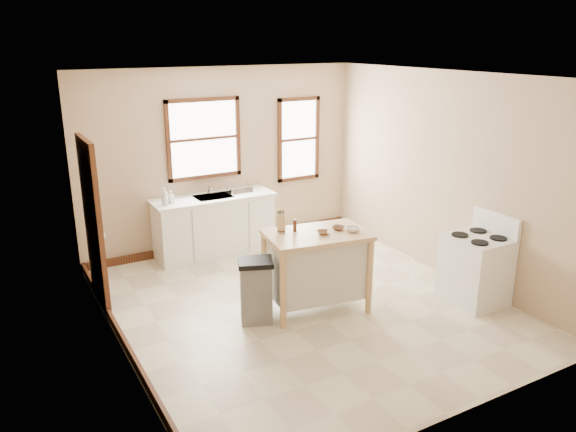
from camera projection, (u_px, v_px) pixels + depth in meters
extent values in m
plane|color=beige|center=(305.00, 305.00, 7.03)|extent=(5.00, 5.00, 0.00)
plane|color=white|center=(307.00, 76.00, 6.18)|extent=(5.00, 5.00, 0.00)
cube|color=tan|center=(223.00, 159.00, 8.68)|extent=(4.50, 0.04, 2.80)
cube|color=tan|center=(112.00, 228.00, 5.56)|extent=(0.04, 5.00, 2.80)
cube|color=tan|center=(447.00, 176.00, 7.66)|extent=(0.04, 5.00, 2.80)
cube|color=#37190F|center=(93.00, 225.00, 6.76)|extent=(0.06, 0.90, 2.10)
cube|color=#37190F|center=(226.00, 241.00, 9.07)|extent=(4.50, 0.04, 0.12)
cube|color=#37190F|center=(127.00, 346.00, 5.98)|extent=(0.04, 5.00, 0.12)
cylinder|color=silver|center=(208.00, 187.00, 8.56)|extent=(0.03, 0.03, 0.22)
imported|color=#B2B2B2|center=(165.00, 196.00, 7.97)|extent=(0.12, 0.12, 0.25)
imported|color=#B2B2B2|center=(171.00, 197.00, 8.08)|extent=(0.10, 0.10, 0.18)
cylinder|color=#452412|center=(295.00, 225.00, 6.69)|extent=(0.06, 0.06, 0.15)
imported|color=brown|center=(323.00, 233.00, 6.62)|extent=(0.21, 0.21, 0.04)
imported|color=brown|center=(338.00, 228.00, 6.78)|extent=(0.21, 0.21, 0.04)
imported|color=silver|center=(353.00, 229.00, 6.71)|extent=(0.20, 0.20, 0.05)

